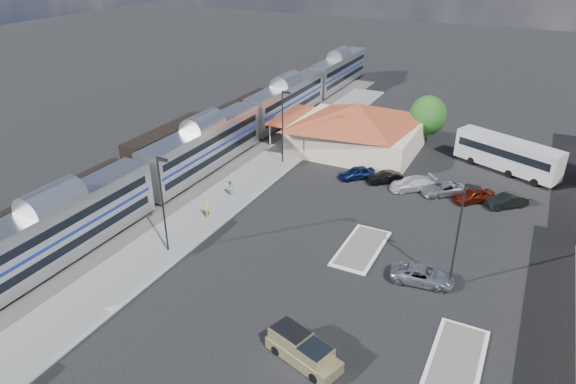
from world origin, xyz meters
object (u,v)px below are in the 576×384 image
at_px(suv, 422,275).
at_px(coach_bus, 507,153).
at_px(pickup_truck, 304,351).
at_px(station_depot, 356,127).

xyz_separation_m(suv, coach_bus, (3.49, 26.05, 1.56)).
bearing_deg(pickup_truck, suv, -4.45).
bearing_deg(coach_bus, pickup_truck, -168.61).
relative_size(suv, coach_bus, 0.41).
bearing_deg(suv, station_depot, 22.71).
relative_size(station_depot, coach_bus, 1.50).
height_order(pickup_truck, coach_bus, coach_bus).
xyz_separation_m(station_depot, coach_bus, (18.00, 1.55, -0.87)).
relative_size(pickup_truck, suv, 1.11).
relative_size(station_depot, pickup_truck, 3.30).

